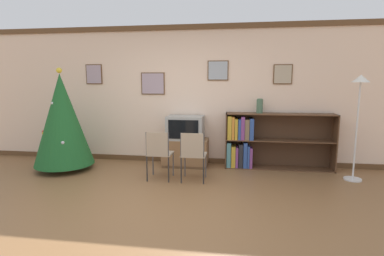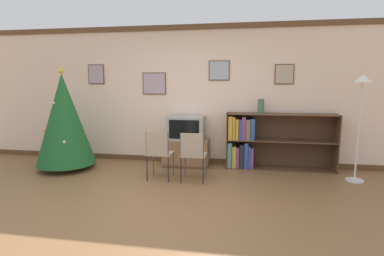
{
  "view_description": "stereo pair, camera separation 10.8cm",
  "coord_description": "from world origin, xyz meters",
  "px_view_note": "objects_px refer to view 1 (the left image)",
  "views": [
    {
      "loc": [
        0.99,
        -3.55,
        1.6
      ],
      "look_at": [
        0.28,
        1.26,
        0.86
      ],
      "focal_mm": 28.0,
      "sensor_mm": 36.0,
      "label": 1
    },
    {
      "loc": [
        1.1,
        -3.53,
        1.6
      ],
      "look_at": [
        0.28,
        1.26,
        0.86
      ],
      "focal_mm": 28.0,
      "sensor_mm": 36.0,
      "label": 2
    }
  ],
  "objects_px": {
    "christmas_tree": "(62,120)",
    "tv_console": "(185,152)",
    "vase": "(260,106)",
    "television": "(185,128)",
    "folding_chair_left": "(159,152)",
    "folding_chair_right": "(193,153)",
    "bookshelf": "(257,141)",
    "standing_lamp": "(359,100)"
  },
  "relations": [
    {
      "from": "folding_chair_left",
      "to": "folding_chair_right",
      "type": "distance_m",
      "value": 0.57
    },
    {
      "from": "television",
      "to": "folding_chair_right",
      "type": "height_order",
      "value": "television"
    },
    {
      "from": "folding_chair_left",
      "to": "standing_lamp",
      "type": "relative_size",
      "value": 0.48
    },
    {
      "from": "folding_chair_left",
      "to": "vase",
      "type": "height_order",
      "value": "vase"
    },
    {
      "from": "bookshelf",
      "to": "folding_chair_right",
      "type": "bearing_deg",
      "value": -137.2
    },
    {
      "from": "christmas_tree",
      "to": "vase",
      "type": "xyz_separation_m",
      "value": [
        3.57,
        0.67,
        0.25
      ]
    },
    {
      "from": "christmas_tree",
      "to": "vase",
      "type": "distance_m",
      "value": 3.64
    },
    {
      "from": "tv_console",
      "to": "folding_chair_right",
      "type": "distance_m",
      "value": 0.99
    },
    {
      "from": "christmas_tree",
      "to": "tv_console",
      "type": "relative_size",
      "value": 2.16
    },
    {
      "from": "tv_console",
      "to": "vase",
      "type": "xyz_separation_m",
      "value": [
        1.38,
        0.1,
        0.91
      ]
    },
    {
      "from": "television",
      "to": "bookshelf",
      "type": "height_order",
      "value": "bookshelf"
    },
    {
      "from": "tv_console",
      "to": "folding_chair_left",
      "type": "xyz_separation_m",
      "value": [
        -0.28,
        -0.93,
        0.21
      ]
    },
    {
      "from": "folding_chair_right",
      "to": "vase",
      "type": "height_order",
      "value": "vase"
    },
    {
      "from": "christmas_tree",
      "to": "folding_chair_right",
      "type": "xyz_separation_m",
      "value": [
        2.47,
        -0.36,
        -0.46
      ]
    },
    {
      "from": "folding_chair_left",
      "to": "standing_lamp",
      "type": "height_order",
      "value": "standing_lamp"
    },
    {
      "from": "folding_chair_left",
      "to": "standing_lamp",
      "type": "distance_m",
      "value": 3.33
    },
    {
      "from": "television",
      "to": "vase",
      "type": "relative_size",
      "value": 2.55
    },
    {
      "from": "tv_console",
      "to": "vase",
      "type": "distance_m",
      "value": 1.66
    },
    {
      "from": "television",
      "to": "bookshelf",
      "type": "xyz_separation_m",
      "value": [
        1.36,
        0.08,
        -0.24
      ]
    },
    {
      "from": "standing_lamp",
      "to": "folding_chair_left",
      "type": "bearing_deg",
      "value": -171.35
    },
    {
      "from": "television",
      "to": "folding_chair_left",
      "type": "height_order",
      "value": "television"
    },
    {
      "from": "christmas_tree",
      "to": "television",
      "type": "distance_m",
      "value": 2.26
    },
    {
      "from": "bookshelf",
      "to": "vase",
      "type": "bearing_deg",
      "value": 51.53
    },
    {
      "from": "tv_console",
      "to": "standing_lamp",
      "type": "height_order",
      "value": "standing_lamp"
    },
    {
      "from": "tv_console",
      "to": "television",
      "type": "relative_size",
      "value": 1.26
    },
    {
      "from": "folding_chair_right",
      "to": "standing_lamp",
      "type": "distance_m",
      "value": 2.79
    },
    {
      "from": "vase",
      "to": "tv_console",
      "type": "bearing_deg",
      "value": -175.84
    },
    {
      "from": "television",
      "to": "tv_console",
      "type": "bearing_deg",
      "value": 90.0
    },
    {
      "from": "folding_chair_right",
      "to": "standing_lamp",
      "type": "bearing_deg",
      "value": 10.49
    },
    {
      "from": "folding_chair_left",
      "to": "bookshelf",
      "type": "distance_m",
      "value": 1.93
    },
    {
      "from": "christmas_tree",
      "to": "folding_chair_left",
      "type": "height_order",
      "value": "christmas_tree"
    },
    {
      "from": "tv_console",
      "to": "television",
      "type": "bearing_deg",
      "value": -90.0
    },
    {
      "from": "christmas_tree",
      "to": "folding_chair_right",
      "type": "bearing_deg",
      "value": -8.31
    },
    {
      "from": "television",
      "to": "standing_lamp",
      "type": "xyz_separation_m",
      "value": [
        2.9,
        -0.44,
        0.58
      ]
    },
    {
      "from": "standing_lamp",
      "to": "christmas_tree",
      "type": "bearing_deg",
      "value": -178.61
    },
    {
      "from": "television",
      "to": "folding_chair_right",
      "type": "bearing_deg",
      "value": -72.95
    },
    {
      "from": "folding_chair_left",
      "to": "folding_chair_right",
      "type": "height_order",
      "value": "same"
    },
    {
      "from": "bookshelf",
      "to": "vase",
      "type": "relative_size",
      "value": 7.36
    },
    {
      "from": "vase",
      "to": "standing_lamp",
      "type": "height_order",
      "value": "standing_lamp"
    },
    {
      "from": "television",
      "to": "folding_chair_left",
      "type": "bearing_deg",
      "value": -107.05
    },
    {
      "from": "tv_console",
      "to": "folding_chair_right",
      "type": "height_order",
      "value": "folding_chair_right"
    },
    {
      "from": "vase",
      "to": "christmas_tree",
      "type": "bearing_deg",
      "value": -169.4
    }
  ]
}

